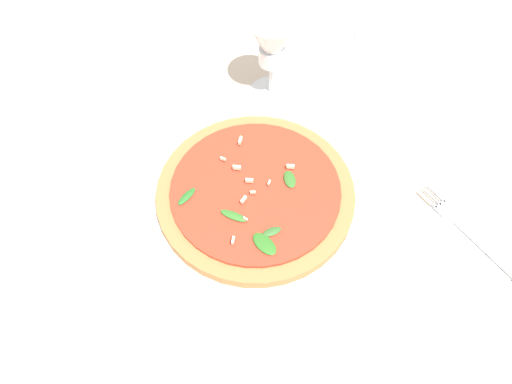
# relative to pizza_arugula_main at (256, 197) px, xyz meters

# --- Properties ---
(ground_plane) EXTENTS (6.00, 6.00, 0.00)m
(ground_plane) POSITION_rel_pizza_arugula_main_xyz_m (0.00, -0.04, -0.02)
(ground_plane) COLOR beige
(pizza_arugula_main) EXTENTS (0.32, 0.32, 0.05)m
(pizza_arugula_main) POSITION_rel_pizza_arugula_main_xyz_m (0.00, 0.00, 0.00)
(pizza_arugula_main) COLOR white
(pizza_arugula_main) RESTS_ON ground_plane
(wine_glass) EXTENTS (0.08, 0.08, 0.15)m
(wine_glass) POSITION_rel_pizza_arugula_main_xyz_m (0.22, -0.09, 0.09)
(wine_glass) COLOR white
(wine_glass) RESTS_ON ground_plane
(napkin) EXTENTS (0.17, 0.13, 0.01)m
(napkin) POSITION_rel_pizza_arugula_main_xyz_m (-0.15, -0.29, -0.01)
(napkin) COLOR white
(napkin) RESTS_ON ground_plane
(fork) EXTENTS (0.19, 0.08, 0.00)m
(fork) POSITION_rel_pizza_arugula_main_xyz_m (-0.14, -0.29, -0.01)
(fork) COLOR silver
(fork) RESTS_ON ground_plane
(side_plate_white) EXTENTS (0.17, 0.17, 0.02)m
(side_plate_white) POSITION_rel_pizza_arugula_main_xyz_m (0.32, -0.22, -0.01)
(side_plate_white) COLOR white
(side_plate_white) RESTS_ON ground_plane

